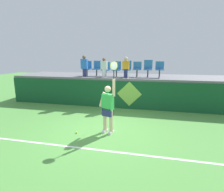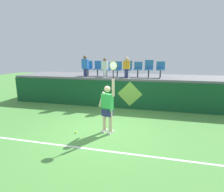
# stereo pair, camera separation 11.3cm
# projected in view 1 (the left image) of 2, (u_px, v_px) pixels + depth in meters

# --- Properties ---
(ground_plane) EXTENTS (40.00, 40.00, 0.00)m
(ground_plane) POSITION_uv_depth(u_px,v_px,m) (102.00, 131.00, 6.66)
(ground_plane) COLOR #519342
(court_back_wall) EXTENTS (12.40, 0.20, 1.43)m
(court_back_wall) POSITION_uv_depth(u_px,v_px,m) (118.00, 94.00, 9.48)
(court_back_wall) COLOR #144C28
(court_back_wall) RESTS_ON ground_plane
(spectator_platform) EXTENTS (12.40, 2.85, 0.12)m
(spectator_platform) POSITION_uv_depth(u_px,v_px,m) (123.00, 77.00, 10.62)
(spectator_platform) COLOR slate
(spectator_platform) RESTS_ON court_back_wall
(court_baseline_stripe) EXTENTS (11.16, 0.08, 0.01)m
(court_baseline_stripe) POSITION_uv_depth(u_px,v_px,m) (89.00, 149.00, 5.36)
(court_baseline_stripe) COLOR white
(court_baseline_stripe) RESTS_ON ground_plane
(tennis_player) EXTENTS (0.72, 0.37, 2.51)m
(tennis_player) POSITION_uv_depth(u_px,v_px,m) (108.00, 107.00, 6.29)
(tennis_player) COLOR white
(tennis_player) RESTS_ON ground_plane
(tennis_ball) EXTENTS (0.07, 0.07, 0.07)m
(tennis_ball) POSITION_uv_depth(u_px,v_px,m) (76.00, 133.00, 6.42)
(tennis_ball) COLOR #D1E533
(tennis_ball) RESTS_ON ground_plane
(water_bottle) EXTENTS (0.08, 0.08, 0.26)m
(water_bottle) POSITION_uv_depth(u_px,v_px,m) (128.00, 76.00, 9.33)
(water_bottle) COLOR white
(water_bottle) RESTS_ON spectator_platform
(stadium_chair_0) EXTENTS (0.44, 0.42, 0.85)m
(stadium_chair_0) POSITION_uv_depth(u_px,v_px,m) (87.00, 68.00, 10.45)
(stadium_chair_0) COLOR #38383D
(stadium_chair_0) RESTS_ON spectator_platform
(stadium_chair_1) EXTENTS (0.44, 0.42, 0.86)m
(stadium_chair_1) POSITION_uv_depth(u_px,v_px,m) (97.00, 68.00, 10.32)
(stadium_chair_1) COLOR #38383D
(stadium_chair_1) RESTS_ON spectator_platform
(stadium_chair_2) EXTENTS (0.44, 0.42, 0.79)m
(stadium_chair_2) POSITION_uv_depth(u_px,v_px,m) (106.00, 68.00, 10.21)
(stadium_chair_2) COLOR #38383D
(stadium_chair_2) RESTS_ON spectator_platform
(stadium_chair_3) EXTENTS (0.44, 0.42, 0.83)m
(stadium_chair_3) POSITION_uv_depth(u_px,v_px,m) (117.00, 68.00, 10.07)
(stadium_chair_3) COLOR #38383D
(stadium_chair_3) RESTS_ON spectator_platform
(stadium_chair_4) EXTENTS (0.44, 0.42, 0.87)m
(stadium_chair_4) POSITION_uv_depth(u_px,v_px,m) (127.00, 68.00, 9.95)
(stadium_chair_4) COLOR #38383D
(stadium_chair_4) RESTS_ON spectator_platform
(stadium_chair_5) EXTENTS (0.44, 0.42, 0.82)m
(stadium_chair_5) POSITION_uv_depth(u_px,v_px,m) (137.00, 68.00, 9.82)
(stadium_chair_5) COLOR #38383D
(stadium_chair_5) RESTS_ON spectator_platform
(stadium_chair_6) EXTENTS (0.44, 0.42, 0.92)m
(stadium_chair_6) POSITION_uv_depth(u_px,v_px,m) (148.00, 68.00, 9.69)
(stadium_chair_6) COLOR #38383D
(stadium_chair_6) RESTS_ON spectator_platform
(stadium_chair_7) EXTENTS (0.44, 0.42, 0.84)m
(stadium_chair_7) POSITION_uv_depth(u_px,v_px,m) (160.00, 68.00, 9.56)
(stadium_chair_7) COLOR #38383D
(stadium_chair_7) RESTS_ON spectator_platform
(spectator_0) EXTENTS (0.34, 0.21, 1.08)m
(spectator_0) POSITION_uv_depth(u_px,v_px,m) (126.00, 67.00, 9.50)
(spectator_0) COLOR navy
(spectator_0) RESTS_ON spectator_platform
(spectator_1) EXTENTS (0.34, 0.20, 1.15)m
(spectator_1) POSITION_uv_depth(u_px,v_px,m) (84.00, 66.00, 9.97)
(spectator_1) COLOR navy
(spectator_1) RESTS_ON spectator_platform
(spectator_2) EXTENTS (0.34, 0.20, 1.02)m
(spectator_2) POSITION_uv_depth(u_px,v_px,m) (104.00, 67.00, 9.78)
(spectator_2) COLOR white
(spectator_2) RESTS_ON spectator_platform
(wall_signage_mount) EXTENTS (1.27, 0.01, 1.42)m
(wall_signage_mount) POSITION_uv_depth(u_px,v_px,m) (129.00, 109.00, 9.41)
(wall_signage_mount) COLOR #144C28
(wall_signage_mount) RESTS_ON ground_plane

